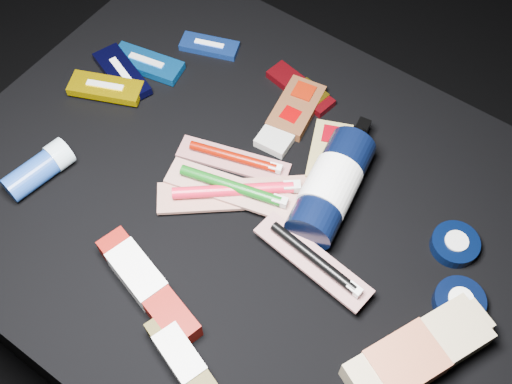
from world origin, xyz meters
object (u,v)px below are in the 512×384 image
Objects in this scene: lotion_bottle at (331,186)px; deodorant_stick at (40,169)px; toothpaste_carton_red at (145,283)px; bodywash_bottle at (415,356)px.

lotion_bottle is 2.06× the size of deodorant_stick.
deodorant_stick is (-0.41, -0.24, -0.02)m from lotion_bottle.
toothpaste_carton_red is at bearing -1.40° from deodorant_stick.
lotion_bottle is 0.32m from toothpaste_carton_red.
lotion_bottle is 0.28m from bodywash_bottle.
lotion_bottle is 1.19× the size of toothpaste_carton_red.
lotion_bottle reaches higher than bodywash_bottle.
bodywash_bottle is at bearing 16.74° from deodorant_stick.
lotion_bottle reaches higher than deodorant_stick.
lotion_bottle reaches higher than toothpaste_carton_red.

